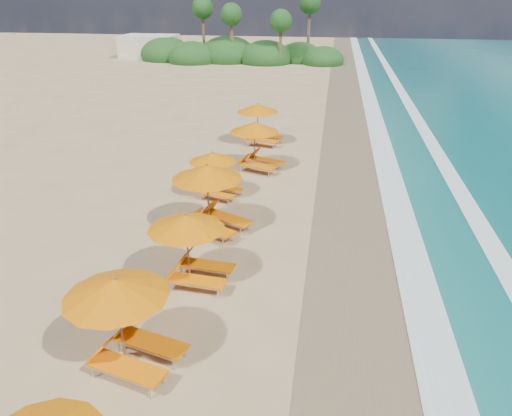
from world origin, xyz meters
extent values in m
plane|color=tan|center=(0.00, 0.00, 0.00)|extent=(160.00, 160.00, 0.00)
cube|color=olive|center=(4.00, 0.00, 0.01)|extent=(4.00, 160.00, 0.01)
cube|color=white|center=(5.50, 0.00, 0.03)|extent=(1.20, 160.00, 0.01)
cube|color=white|center=(8.50, 0.00, 0.02)|extent=(0.80, 160.00, 0.01)
cylinder|color=olive|center=(-2.15, -6.99, 1.21)|extent=(0.06, 0.06, 2.41)
cone|color=orange|center=(-2.15, -6.99, 2.21)|extent=(3.01, 3.01, 0.49)
sphere|color=olive|center=(-2.15, -6.99, 2.48)|extent=(0.09, 0.09, 0.09)
cylinder|color=olive|center=(-1.61, -3.23, 1.14)|extent=(0.06, 0.06, 2.28)
cone|color=orange|center=(-1.61, -3.23, 2.09)|extent=(2.53, 2.53, 0.46)
sphere|color=olive|center=(-1.61, -3.23, 2.34)|extent=(0.08, 0.08, 0.08)
cylinder|color=olive|center=(-1.87, 0.35, 1.28)|extent=(0.06, 0.06, 2.57)
cone|color=orange|center=(-1.87, 0.35, 2.35)|extent=(3.54, 3.54, 0.52)
sphere|color=olive|center=(-1.87, 0.35, 2.64)|extent=(0.09, 0.09, 0.09)
cylinder|color=olive|center=(-2.45, 3.50, 1.01)|extent=(0.05, 0.05, 2.02)
cone|color=orange|center=(-2.45, 3.50, 1.85)|extent=(2.58, 2.58, 0.41)
sphere|color=olive|center=(-2.45, 3.50, 2.07)|extent=(0.07, 0.07, 0.07)
cylinder|color=olive|center=(-1.25, 7.31, 1.20)|extent=(0.06, 0.06, 2.40)
cone|color=orange|center=(-1.25, 7.31, 2.20)|extent=(3.20, 3.20, 0.48)
sphere|color=olive|center=(-1.25, 7.31, 2.47)|extent=(0.09, 0.09, 0.09)
cylinder|color=olive|center=(-1.75, 11.60, 1.18)|extent=(0.06, 0.06, 2.36)
cone|color=orange|center=(-1.75, 11.60, 2.16)|extent=(2.86, 2.86, 0.47)
sphere|color=olive|center=(-1.75, 11.60, 2.42)|extent=(0.08, 0.08, 0.08)
ellipsoid|color=#163D14|center=(-6.00, 45.00, 0.62)|extent=(6.40, 6.40, 4.16)
ellipsoid|color=#163D14|center=(-11.00, 46.00, 0.70)|extent=(7.20, 7.20, 4.68)
ellipsoid|color=#163D14|center=(-15.00, 44.00, 0.58)|extent=(6.00, 6.00, 3.90)
ellipsoid|color=#163D14|center=(-2.00, 47.00, 0.55)|extent=(5.60, 5.60, 3.64)
ellipsoid|color=#163D14|center=(-19.00, 46.00, 0.64)|extent=(6.60, 6.60, 4.29)
ellipsoid|color=#163D14|center=(1.00, 45.00, 0.49)|extent=(5.00, 5.00, 3.25)
cylinder|color=brown|center=(-4.00, 43.00, 2.50)|extent=(0.36, 0.36, 5.00)
sphere|color=#163D14|center=(-4.00, 43.00, 5.00)|extent=(2.60, 2.60, 2.60)
cylinder|color=brown|center=(-10.00, 44.00, 2.80)|extent=(0.36, 0.36, 5.60)
sphere|color=#163D14|center=(-10.00, 44.00, 5.60)|extent=(2.60, 2.60, 2.60)
cylinder|color=brown|center=(-14.00, 46.00, 3.10)|extent=(0.36, 0.36, 6.20)
sphere|color=#163D14|center=(-14.00, 46.00, 6.20)|extent=(2.60, 2.60, 2.60)
cylinder|color=brown|center=(-1.00, 47.00, 3.40)|extent=(0.36, 0.36, 6.80)
sphere|color=#163D14|center=(-1.00, 47.00, 6.80)|extent=(2.60, 2.60, 2.60)
cube|color=beige|center=(-22.00, 48.00, 1.40)|extent=(7.00, 5.00, 2.80)
camera|label=1|loc=(2.49, -15.57, 8.46)|focal=33.64mm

